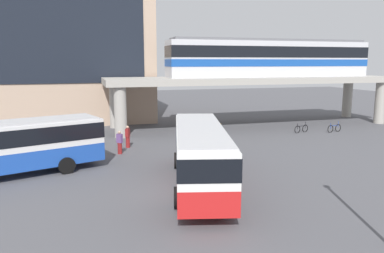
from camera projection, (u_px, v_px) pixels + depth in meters
The scene contains 12 objects.
ground_plane at pixel (146, 149), 28.93m from camera, with size 120.00×120.00×0.00m, color #515156.
station_building at pixel (25, 47), 42.63m from camera, with size 27.15×14.35×16.55m.
elevated_platform at pixel (253, 84), 39.21m from camera, with size 30.11×6.89×5.05m.
train at pixel (270, 58), 39.30m from camera, with size 21.76×2.96×3.84m.
bus_main at pixel (200, 150), 20.07m from camera, with size 5.11×11.33×3.22m.
bus_secondary at pixel (4, 144), 21.56m from camera, with size 11.26×6.01×3.22m.
bicycle_blue at pixel (334, 128), 36.04m from camera, with size 1.76×0.46×1.04m.
bicycle_black at pixel (301, 129), 35.78m from camera, with size 1.74×0.55×1.04m.
bicycle_orange at pixel (217, 131), 34.56m from camera, with size 1.65×0.80×1.04m.
pedestrian_by_bike_rack at pixel (214, 139), 28.97m from camera, with size 0.47×0.47×1.68m.
pedestrian_near_building at pixel (128, 137), 29.43m from camera, with size 0.42×0.47×1.72m.
pedestrian_waiting_near_stop at pixel (120, 143), 27.42m from camera, with size 0.47×0.45×1.69m.
Camera 1 is at (-4.57, -18.08, 6.58)m, focal length 35.55 mm.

